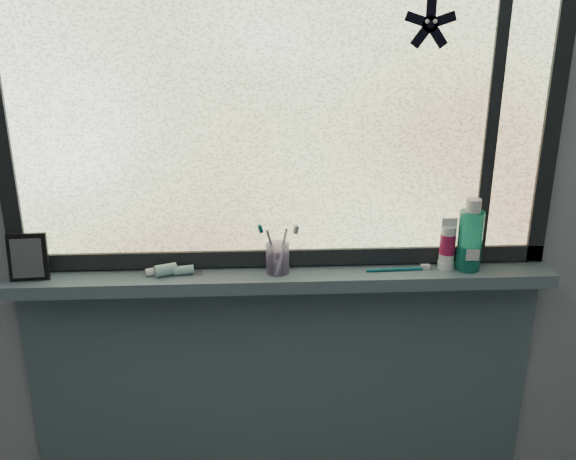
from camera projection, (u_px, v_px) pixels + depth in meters
The scene contains 14 objects.
wall_back at pixel (281, 191), 1.89m from camera, with size 3.00×0.01×2.50m, color #9EA3A8.
windowsill at pixel (283, 278), 1.91m from camera, with size 1.62×0.14×0.04m, color slate.
sill_apron at pixel (282, 410), 2.14m from camera, with size 1.62×0.02×0.98m, color slate.
window_pane at pixel (281, 96), 1.77m from camera, with size 1.50×0.01×1.00m, color silver.
frame_bottom at pixel (282, 257), 1.94m from camera, with size 1.60×0.03×0.05m, color black.
frame_right at pixel (555, 94), 1.81m from camera, with size 0.05×0.03×1.10m, color black.
frame_mullion at pixel (495, 95), 1.80m from camera, with size 0.04×0.03×1.00m, color black.
starfish_sticker at pixel (430, 24), 1.72m from camera, with size 0.15×0.02×0.15m, color black, non-canonical shape.
vanity_mirror at pixel (28, 257), 1.83m from camera, with size 0.11×0.06×0.14m, color black.
toothpaste_tube at pixel (173, 270), 1.87m from camera, with size 0.20×0.04×0.04m, color silver, non-canonical shape.
toothbrush_cup at pixel (278, 258), 1.89m from camera, with size 0.07×0.07×0.09m, color #C9ADE6.
toothbrush_lying at pixel (395, 269), 1.91m from camera, with size 0.21×0.02×0.01m, color #0B5C65, non-canonical shape.
mouthwash_bottle at pixel (470, 235), 1.89m from camera, with size 0.07×0.07×0.18m, color #1D987E.
cream_tube at pixel (448, 242), 1.90m from camera, with size 0.05×0.05×0.11m, color silver.
Camera 1 is at (-0.08, -0.51, 1.80)m, focal length 40.00 mm.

